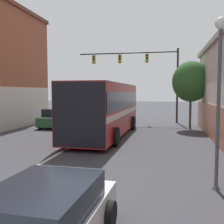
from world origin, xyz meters
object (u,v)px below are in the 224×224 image
street_tree_near (191,82)px  parked_car_left_near (79,114)px  parked_car_left_mid (57,118)px  bus (106,107)px  traffic_signal_gantry (143,68)px  street_lamp (219,86)px

street_tree_near → parked_car_left_near: bearing=156.0°
parked_car_left_mid → street_tree_near: size_ratio=0.81×
bus → parked_car_left_mid: bearing=55.4°
parked_car_left_mid → street_tree_near: street_tree_near is taller
bus → traffic_signal_gantry: traffic_signal_gantry is taller
parked_car_left_near → street_tree_near: size_ratio=0.78×
bus → street_lamp: size_ratio=2.10×
street_lamp → street_tree_near: (0.39, 12.77, 0.63)m
parked_car_left_near → street_lamp: street_lamp is taller
parked_car_left_near → street_lamp: (10.10, -17.44, 2.36)m
bus → parked_car_left_mid: bus is taller
street_lamp → street_tree_near: bearing=88.2°
traffic_signal_gantry → street_lamp: (3.53, -16.86, -2.11)m
traffic_signal_gantry → street_lamp: bearing=-78.2°
street_lamp → street_tree_near: 12.79m
street_lamp → parked_car_left_mid: bearing=130.1°
traffic_signal_gantry → street_lamp: size_ratio=1.92×
street_tree_near → traffic_signal_gantry: bearing=133.8°
parked_car_left_near → traffic_signal_gantry: (6.57, -0.58, 4.47)m
street_lamp → parked_car_left_near: bearing=120.1°
parked_car_left_near → traffic_signal_gantry: 7.97m
parked_car_left_mid → traffic_signal_gantry: 9.26m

